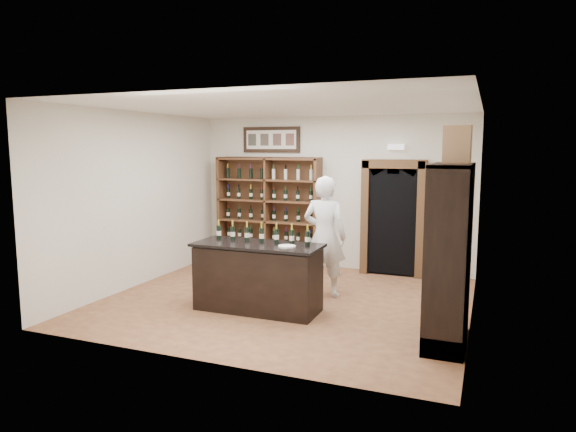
% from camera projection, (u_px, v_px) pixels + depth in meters
% --- Properties ---
extents(floor, '(5.50, 5.50, 0.00)m').
position_uv_depth(floor, '(286.00, 300.00, 8.08)').
color(floor, '#9C663E').
rests_on(floor, ground).
extents(ceiling, '(5.50, 5.50, 0.00)m').
position_uv_depth(ceiling, '(285.00, 106.00, 7.68)').
color(ceiling, white).
rests_on(ceiling, wall_back).
extents(wall_back, '(5.50, 0.04, 3.00)m').
position_uv_depth(wall_back, '(332.00, 193.00, 10.18)').
color(wall_back, silver).
rests_on(wall_back, ground).
extents(wall_left, '(0.04, 5.00, 3.00)m').
position_uv_depth(wall_left, '(138.00, 199.00, 8.88)').
color(wall_left, silver).
rests_on(wall_left, ground).
extents(wall_right, '(0.04, 5.00, 3.00)m').
position_uv_depth(wall_right, '(476.00, 214.00, 6.88)').
color(wall_right, silver).
rests_on(wall_right, ground).
extents(wine_shelf, '(2.20, 0.38, 2.20)m').
position_uv_depth(wine_shelf, '(269.00, 211.00, 10.55)').
color(wine_shelf, brown).
rests_on(wine_shelf, ground).
extents(framed_picture, '(1.25, 0.04, 0.52)m').
position_uv_depth(framed_picture, '(271.00, 140.00, 10.49)').
color(framed_picture, black).
rests_on(framed_picture, wall_back).
extents(arched_doorway, '(1.17, 0.35, 2.17)m').
position_uv_depth(arched_doorway, '(393.00, 215.00, 9.62)').
color(arched_doorway, black).
rests_on(arched_doorway, ground).
extents(emergency_light, '(0.30, 0.10, 0.10)m').
position_uv_depth(emergency_light, '(396.00, 147.00, 9.53)').
color(emergency_light, white).
rests_on(emergency_light, wall_back).
extents(tasting_counter, '(1.88, 0.78, 1.00)m').
position_uv_depth(tasting_counter, '(258.00, 278.00, 7.53)').
color(tasting_counter, black).
rests_on(tasting_counter, ground).
extents(counter_bottle_0, '(0.07, 0.07, 0.30)m').
position_uv_depth(counter_bottle_0, '(219.00, 232.00, 7.85)').
color(counter_bottle_0, black).
rests_on(counter_bottle_0, tasting_counter).
extents(counter_bottle_1, '(0.07, 0.07, 0.30)m').
position_uv_depth(counter_bottle_1, '(233.00, 233.00, 7.76)').
color(counter_bottle_1, black).
rests_on(counter_bottle_1, tasting_counter).
extents(counter_bottle_2, '(0.07, 0.07, 0.30)m').
position_uv_depth(counter_bottle_2, '(247.00, 234.00, 7.67)').
color(counter_bottle_2, black).
rests_on(counter_bottle_2, tasting_counter).
extents(counter_bottle_3, '(0.07, 0.07, 0.30)m').
position_uv_depth(counter_bottle_3, '(262.00, 235.00, 7.58)').
color(counter_bottle_3, black).
rests_on(counter_bottle_3, tasting_counter).
extents(counter_bottle_4, '(0.07, 0.07, 0.30)m').
position_uv_depth(counter_bottle_4, '(277.00, 236.00, 7.50)').
color(counter_bottle_4, black).
rests_on(counter_bottle_4, tasting_counter).
extents(counter_bottle_5, '(0.07, 0.07, 0.30)m').
position_uv_depth(counter_bottle_5, '(292.00, 237.00, 7.41)').
color(counter_bottle_5, black).
rests_on(counter_bottle_5, tasting_counter).
extents(counter_bottle_6, '(0.07, 0.07, 0.30)m').
position_uv_depth(counter_bottle_6, '(307.00, 238.00, 7.32)').
color(counter_bottle_6, black).
rests_on(counter_bottle_6, tasting_counter).
extents(side_cabinet, '(0.48, 1.20, 2.20)m').
position_uv_depth(side_cabinet, '(451.00, 283.00, 6.23)').
color(side_cabinet, black).
rests_on(side_cabinet, ground).
extents(shopkeeper, '(0.72, 0.49, 1.95)m').
position_uv_depth(shopkeeper, '(325.00, 236.00, 8.23)').
color(shopkeeper, white).
rests_on(shopkeeper, ground).
extents(plate, '(0.25, 0.25, 0.02)m').
position_uv_depth(plate, '(287.00, 246.00, 7.21)').
color(plate, silver).
rests_on(plate, tasting_counter).
extents(wine_crate, '(0.33, 0.17, 0.45)m').
position_uv_depth(wine_crate, '(457.00, 144.00, 6.09)').
color(wine_crate, tan).
rests_on(wine_crate, side_cabinet).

